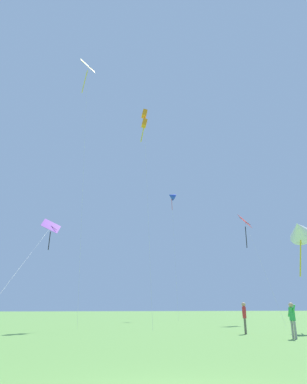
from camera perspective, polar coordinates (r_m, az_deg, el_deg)
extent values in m
cube|color=orange|center=(38.13, -1.51, 12.85)|extent=(0.77, 0.87, 0.83)
cube|color=orange|center=(37.54, -1.52, 11.35)|extent=(0.77, 0.87, 0.83)
cylinder|color=#3F382D|center=(37.83, -1.52, 12.11)|extent=(0.05, 0.05, 1.66)
cylinder|color=yellow|center=(36.93, -1.81, 9.76)|extent=(0.46, 0.17, 2.08)
cylinder|color=silver|center=(29.84, -0.99, -1.39)|extent=(1.82, 7.82, 20.68)
cone|color=blue|center=(50.31, 3.03, -0.69)|extent=(1.33, 1.16, 1.38)
cylinder|color=red|center=(49.73, 3.09, -2.10)|extent=(0.18, 0.44, 1.80)
cylinder|color=silver|center=(45.90, 3.54, -9.93)|extent=(1.44, 4.78, 16.94)
cone|color=white|center=(26.59, 23.09, -5.82)|extent=(2.62, 2.53, 2.12)
cylinder|color=yellow|center=(26.24, 23.24, -10.01)|extent=(0.42, 0.32, 2.56)
cube|color=red|center=(37.96, 14.95, -4.71)|extent=(1.56, 1.55, 1.49)
cylinder|color=#3F382D|center=(37.96, 14.95, -4.71)|extent=(1.40, 0.09, 0.75)
cylinder|color=black|center=(37.71, 15.15, -7.26)|extent=(0.20, 0.29, 2.24)
cylinder|color=silver|center=(33.83, 17.68, -11.76)|extent=(1.82, 6.82, 10.12)
cube|color=purple|center=(30.89, -16.67, -5.42)|extent=(1.74, 0.73, 1.40)
cylinder|color=#3F382D|center=(30.89, -16.67, -5.42)|extent=(1.04, 0.51, 0.77)
cylinder|color=black|center=(30.55, -16.93, -7.74)|extent=(0.12, 0.25, 1.59)
cylinder|color=silver|center=(24.70, -21.22, -11.51)|extent=(3.85, 11.12, 8.04)
cube|color=yellow|center=(40.13, -10.87, 19.91)|extent=(1.73, 1.66, 1.69)
cylinder|color=#3F382D|center=(40.13, -10.87, 19.91)|extent=(1.39, 0.06, 0.87)
cylinder|color=yellow|center=(39.05, -11.37, 17.58)|extent=(0.47, 0.41, 2.70)
cylinder|color=silver|center=(31.63, -11.57, 3.25)|extent=(0.17, 4.23, 26.16)
cylinder|color=#665B4C|center=(22.20, 14.99, -20.73)|extent=(0.12, 0.12, 0.87)
cylinder|color=#665B4C|center=(22.02, 15.03, -20.75)|extent=(0.12, 0.12, 0.87)
cube|color=red|center=(22.09, 14.84, -18.77)|extent=(0.28, 0.29, 0.65)
cylinder|color=red|center=(22.22, 14.76, -18.35)|extent=(0.22, 0.30, 0.61)
cylinder|color=red|center=(21.95, 14.83, -18.35)|extent=(0.22, 0.30, 0.61)
sphere|color=tan|center=(22.09, 14.73, -17.62)|extent=(0.24, 0.24, 0.24)
cylinder|color=gray|center=(19.27, 22.50, -20.43)|extent=(0.11, 0.11, 0.84)
cylinder|color=gray|center=(19.40, 22.11, -20.46)|extent=(0.11, 0.11, 0.84)
cube|color=green|center=(19.31, 22.02, -18.29)|extent=(0.21, 0.23, 0.63)
cylinder|color=green|center=(19.22, 22.26, -17.79)|extent=(0.11, 0.29, 0.59)
cylinder|color=green|center=(19.40, 21.67, -17.86)|extent=(0.11, 0.29, 0.59)
sphere|color=tan|center=(19.31, 21.86, -17.02)|extent=(0.23, 0.23, 0.23)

